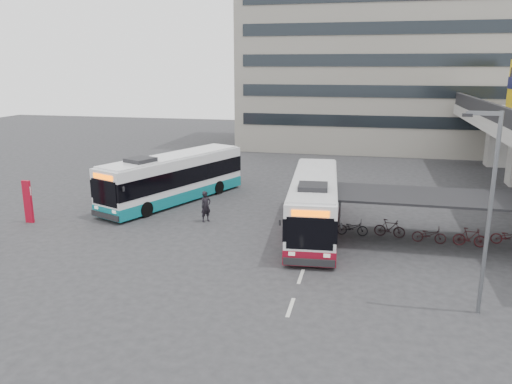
% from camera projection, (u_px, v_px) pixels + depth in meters
% --- Properties ---
extents(ground, '(120.00, 120.00, 0.00)m').
position_uv_depth(ground, '(260.00, 249.00, 25.50)').
color(ground, '#28282B').
rests_on(ground, ground).
extents(bike_shelter, '(10.00, 4.00, 2.54)m').
position_uv_depth(bike_shelter, '(430.00, 214.00, 26.16)').
color(bike_shelter, '#595B60').
rests_on(bike_shelter, ground).
extents(office_block, '(30.00, 15.00, 25.00)m').
position_uv_depth(office_block, '(382.00, 34.00, 55.19)').
color(office_block, gray).
rests_on(office_block, ground).
extents(road_markings, '(0.15, 7.60, 0.01)m').
position_uv_depth(road_markings, '(301.00, 276.00, 22.14)').
color(road_markings, beige).
rests_on(road_markings, ground).
extents(bus_main, '(3.32, 11.55, 3.37)m').
position_uv_depth(bus_main, '(314.00, 204.00, 27.90)').
color(bus_main, white).
rests_on(bus_main, ground).
extents(bus_teal, '(6.84, 11.77, 3.46)m').
position_uv_depth(bus_teal, '(174.00, 178.00, 34.04)').
color(bus_teal, white).
rests_on(bus_teal, ground).
extents(pedestrian, '(0.77, 0.81, 1.87)m').
position_uv_depth(pedestrian, '(206.00, 206.00, 29.72)').
color(pedestrian, black).
rests_on(pedestrian, ground).
extents(lamp_post, '(1.34, 0.21, 7.59)m').
position_uv_depth(lamp_post, '(488.00, 203.00, 17.86)').
color(lamp_post, '#595B60').
rests_on(lamp_post, ground).
extents(sign_totem_mid, '(0.56, 0.19, 2.57)m').
position_uv_depth(sign_totem_mid, '(28.00, 201.00, 29.45)').
color(sign_totem_mid, '#A0091F').
rests_on(sign_totem_mid, ground).
extents(sign_totem_north, '(0.53, 0.22, 2.45)m').
position_uv_depth(sign_totem_north, '(102.00, 183.00, 34.08)').
color(sign_totem_north, '#A0091F').
rests_on(sign_totem_north, ground).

